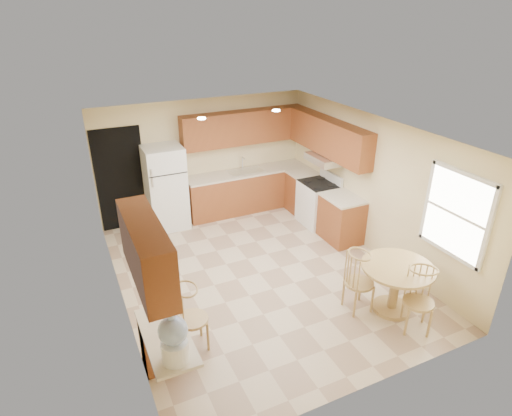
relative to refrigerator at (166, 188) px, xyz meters
name	(u,v)px	position (x,y,z in m)	size (l,w,h in m)	color
floor	(259,273)	(0.95, -2.40, -0.86)	(5.50, 5.50, 0.00)	#C3AC8D
ceiling	(260,132)	(0.95, -2.40, 1.64)	(4.50, 5.50, 0.02)	white
wall_back	(204,158)	(0.95, 0.35, 0.39)	(4.50, 0.02, 2.50)	beige
wall_front	(369,307)	(0.95, -5.15, 0.39)	(4.50, 0.02, 2.50)	beige
wall_left	(115,237)	(-1.30, -2.40, 0.39)	(0.02, 5.50, 2.50)	beige
wall_right	(372,185)	(3.20, -2.40, 0.39)	(0.02, 5.50, 2.50)	beige
doorway	(121,180)	(-0.80, 0.34, 0.19)	(0.90, 0.02, 2.10)	black
base_cab_back	(247,191)	(1.83, 0.05, -0.42)	(2.75, 0.60, 0.87)	brown
counter_back	(247,172)	(1.83, 0.05, 0.03)	(2.75, 0.63, 0.04)	beige
base_cab_right_a	(303,192)	(2.90, -0.54, -0.42)	(0.60, 0.59, 0.87)	brown
counter_right_a	(304,173)	(2.90, -0.54, 0.03)	(0.63, 0.59, 0.04)	beige
base_cab_right_b	(341,219)	(2.90, -2.00, -0.42)	(0.60, 0.80, 0.87)	brown
counter_right_b	(343,198)	(2.90, -2.00, 0.03)	(0.63, 0.80, 0.04)	beige
upper_cab_back	(244,127)	(1.83, 0.19, 0.99)	(2.75, 0.33, 0.70)	brown
upper_cab_right	(329,137)	(3.04, -1.19, 0.99)	(0.33, 2.42, 0.70)	brown
upper_cab_left	(146,252)	(-1.13, -4.00, 0.99)	(0.33, 1.40, 0.70)	brown
sink	(246,171)	(1.80, 0.05, 0.05)	(0.78, 0.44, 0.01)	silver
range_hood	(324,159)	(2.95, -1.22, 0.56)	(0.50, 0.76, 0.14)	silver
desk_pedestal	(161,341)	(-1.05, -3.72, -0.50)	(0.48, 0.42, 0.72)	brown
desk_top	(166,336)	(-1.05, -4.10, -0.11)	(0.50, 1.20, 0.04)	beige
window	(456,214)	(3.18, -4.25, 0.64)	(0.06, 1.12, 1.30)	white
can_light_a	(202,118)	(0.45, -1.20, 1.63)	(0.14, 0.14, 0.02)	white
can_light_b	(276,110)	(1.85, -1.20, 1.63)	(0.14, 0.14, 0.02)	white
refrigerator	(166,188)	(0.00, 0.00, 0.00)	(0.76, 0.74, 1.72)	white
stove	(318,203)	(2.88, -1.22, -0.39)	(0.65, 0.76, 1.09)	white
dining_table	(396,282)	(2.35, -4.13, -0.35)	(1.05, 1.05, 0.78)	tan
chair_table_a	(364,279)	(1.89, -3.98, -0.26)	(0.43, 0.56, 0.98)	tan
chair_table_b	(425,299)	(2.35, -4.69, -0.27)	(0.43, 0.50, 0.97)	tan
chair_desk	(194,316)	(-0.60, -3.69, -0.27)	(0.42, 0.55, 0.96)	tan
water_crock	(174,339)	(-1.05, -4.52, 0.20)	(0.31, 0.31, 0.65)	white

